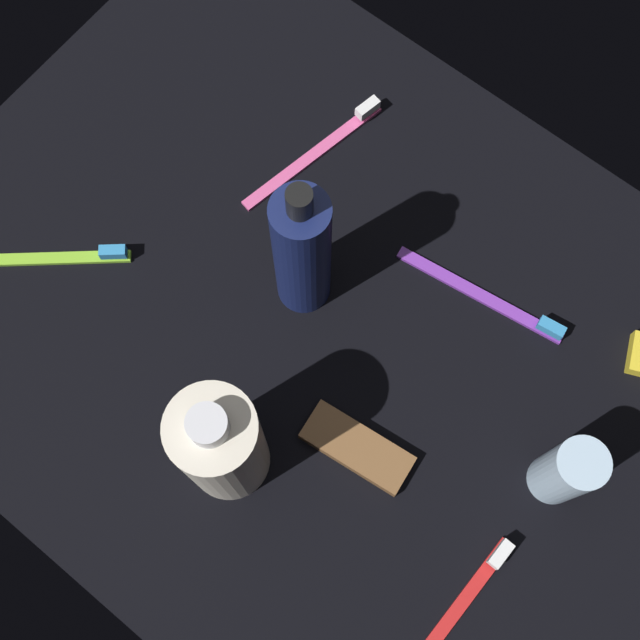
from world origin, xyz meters
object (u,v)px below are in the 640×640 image
object	(u,v)px
toothbrush_pink	(321,148)
snack_bar_brown	(357,448)
toothbrush_red	(456,612)
bodywash_bottle	(221,445)
deodorant_stick	(567,472)
toothbrush_purple	(490,299)
toothbrush_lime	(51,257)
lotion_bottle	(302,252)

from	to	relation	value
toothbrush_pink	snack_bar_brown	bearing A→B (deg)	-45.50
toothbrush_red	snack_bar_brown	world-z (taller)	toothbrush_red
bodywash_bottle	deodorant_stick	bearing A→B (deg)	34.84
toothbrush_purple	toothbrush_red	bearing A→B (deg)	-60.88
toothbrush_red	snack_bar_brown	distance (cm)	16.75
deodorant_stick	snack_bar_brown	world-z (taller)	deodorant_stick
toothbrush_purple	snack_bar_brown	world-z (taller)	toothbrush_purple
toothbrush_purple	toothbrush_red	world-z (taller)	same
toothbrush_lime	bodywash_bottle	bearing A→B (deg)	-9.01
lotion_bottle	toothbrush_purple	distance (cm)	20.34
toothbrush_purple	snack_bar_brown	size ratio (longest dim) A/B	1.73
bodywash_bottle	toothbrush_purple	xyz separation A→B (cm)	(9.91, 27.78, -7.68)
lotion_bottle	bodywash_bottle	world-z (taller)	lotion_bottle
bodywash_bottle	toothbrush_pink	xyz separation A→B (cm)	(-13.38, 30.51, -7.68)
lotion_bottle	toothbrush_lime	world-z (taller)	lotion_bottle
bodywash_bottle	toothbrush_lime	world-z (taller)	bodywash_bottle
toothbrush_lime	toothbrush_pink	size ratio (longest dim) A/B	0.81
toothbrush_lime	toothbrush_purple	distance (cm)	43.66
lotion_bottle	toothbrush_red	xyz separation A→B (cm)	(29.49, -15.46, -8.87)
deodorant_stick	lotion_bottle	bearing A→B (deg)	179.09
lotion_bottle	toothbrush_lime	xyz separation A→B (cm)	(-21.64, -13.24, -8.87)
toothbrush_red	toothbrush_lime	bearing A→B (deg)	177.50
snack_bar_brown	lotion_bottle	bearing A→B (deg)	139.35
deodorant_stick	toothbrush_purple	world-z (taller)	deodorant_stick
bodywash_bottle	snack_bar_brown	xyz separation A→B (cm)	(8.64, 8.10, -7.54)
bodywash_bottle	deodorant_stick	world-z (taller)	bodywash_bottle
bodywash_bottle	toothbrush_pink	world-z (taller)	bodywash_bottle
lotion_bottle	snack_bar_brown	world-z (taller)	lotion_bottle
toothbrush_purple	snack_bar_brown	xyz separation A→B (cm)	(-1.27, -19.68, 0.14)
deodorant_stick	toothbrush_pink	world-z (taller)	deodorant_stick
bodywash_bottle	toothbrush_pink	distance (cm)	34.18
snack_bar_brown	toothbrush_red	bearing A→B (deg)	-27.81
toothbrush_lime	toothbrush_red	distance (cm)	51.17
toothbrush_purple	deodorant_stick	bearing A→B (deg)	-36.49
toothbrush_lime	lotion_bottle	bearing A→B (deg)	31.46
toothbrush_purple	toothbrush_red	xyz separation A→B (cm)	(14.34, -25.75, 0.00)
lotion_bottle	toothbrush_pink	bearing A→B (deg)	122.03
toothbrush_red	snack_bar_brown	xyz separation A→B (cm)	(-15.61, 6.07, 0.14)
lotion_bottle	deodorant_stick	bearing A→B (deg)	-0.91
lotion_bottle	bodywash_bottle	bearing A→B (deg)	-73.34
toothbrush_lime	snack_bar_brown	xyz separation A→B (cm)	(35.51, 3.84, 0.14)
snack_bar_brown	bodywash_bottle	bearing A→B (deg)	-143.39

